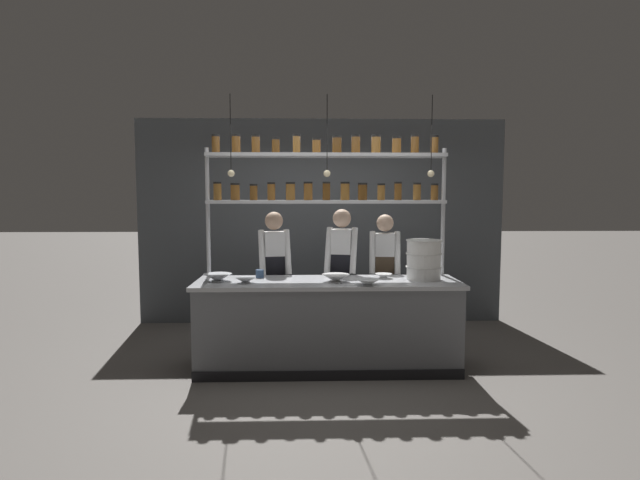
# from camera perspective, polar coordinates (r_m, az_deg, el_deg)

# --- Properties ---
(ground_plane) EXTENTS (40.00, 40.00, 0.00)m
(ground_plane) POSITION_cam_1_polar(r_m,az_deg,el_deg) (5.37, 0.86, -14.38)
(ground_plane) COLOR slate
(back_wall) EXTENTS (5.11, 0.12, 2.85)m
(back_wall) POSITION_cam_1_polar(r_m,az_deg,el_deg) (7.04, 0.17, 2.09)
(back_wall) COLOR #4C5156
(back_wall) RESTS_ON ground_plane
(prep_counter) EXTENTS (2.71, 0.76, 0.92)m
(prep_counter) POSITION_cam_1_polar(r_m,az_deg,el_deg) (5.24, 0.87, -9.64)
(prep_counter) COLOR slate
(prep_counter) RESTS_ON ground_plane
(spice_shelf_unit) EXTENTS (2.59, 0.28, 2.44)m
(spice_shelf_unit) POSITION_cam_1_polar(r_m,az_deg,el_deg) (5.40, 0.68, 6.66)
(spice_shelf_unit) COLOR #B7BABF
(spice_shelf_unit) RESTS_ON ground_plane
(chef_left) EXTENTS (0.40, 0.32, 1.61)m
(chef_left) POSITION_cam_1_polar(r_m,az_deg,el_deg) (5.71, -5.23, -3.70)
(chef_left) COLOR black
(chef_left) RESTS_ON ground_plane
(chef_center) EXTENTS (0.41, 0.33, 1.64)m
(chef_center) POSITION_cam_1_polar(r_m,az_deg,el_deg) (5.70, 2.49, -3.49)
(chef_center) COLOR black
(chef_center) RESTS_ON ground_plane
(chef_right) EXTENTS (0.39, 0.30, 1.57)m
(chef_right) POSITION_cam_1_polar(r_m,az_deg,el_deg) (5.92, 7.38, -3.66)
(chef_right) COLOR black
(chef_right) RESTS_ON ground_plane
(container_stack) EXTENTS (0.37, 0.37, 0.42)m
(container_stack) POSITION_cam_1_polar(r_m,az_deg,el_deg) (5.29, 11.77, -2.22)
(container_stack) COLOR white
(container_stack) RESTS_ON prep_counter
(prep_bowl_near_left) EXTENTS (0.28, 0.28, 0.08)m
(prep_bowl_near_left) POSITION_cam_1_polar(r_m,az_deg,el_deg) (5.06, 1.81, -4.39)
(prep_bowl_near_left) COLOR white
(prep_bowl_near_left) RESTS_ON prep_counter
(prep_bowl_center_front) EXTENTS (0.29, 0.29, 0.08)m
(prep_bowl_center_front) POSITION_cam_1_polar(r_m,az_deg,el_deg) (5.20, -11.61, -4.24)
(prep_bowl_center_front) COLOR silver
(prep_bowl_center_front) RESTS_ON prep_counter
(prep_bowl_center_back) EXTENTS (0.23, 0.23, 0.06)m
(prep_bowl_center_back) POSITION_cam_1_polar(r_m,az_deg,el_deg) (4.88, 5.49, -4.85)
(prep_bowl_center_back) COLOR silver
(prep_bowl_center_back) RESTS_ON prep_counter
(prep_bowl_near_right) EXTENTS (0.18, 0.18, 0.05)m
(prep_bowl_near_right) POSITION_cam_1_polar(r_m,az_deg,el_deg) (5.33, 7.27, -4.10)
(prep_bowl_near_right) COLOR white
(prep_bowl_near_right) RESTS_ON prep_counter
(prep_bowl_far_left) EXTENTS (0.19, 0.19, 0.05)m
(prep_bowl_far_left) POSITION_cam_1_polar(r_m,az_deg,el_deg) (5.05, -8.50, -4.61)
(prep_bowl_far_left) COLOR silver
(prep_bowl_far_left) RESTS_ON prep_counter
(serving_cup_front) EXTENTS (0.09, 0.09, 0.08)m
(serving_cup_front) POSITION_cam_1_polar(r_m,az_deg,el_deg) (5.36, -6.90, -3.84)
(serving_cup_front) COLOR #334C70
(serving_cup_front) RESTS_ON prep_counter
(pendant_light_row) EXTENTS (2.09, 0.07, 0.82)m
(pendant_light_row) POSITION_cam_1_polar(r_m,az_deg,el_deg) (5.08, 1.16, 8.17)
(pendant_light_row) COLOR black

